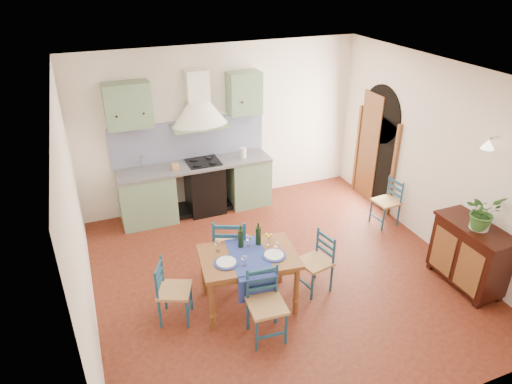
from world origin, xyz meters
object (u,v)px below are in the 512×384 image
sideboard (469,253)px  potted_plant (483,212)px  chair_near (266,304)px  dining_table (249,261)px

sideboard → potted_plant: (-0.02, -0.05, 0.66)m
sideboard → chair_near: bearing=177.3°
chair_near → sideboard: size_ratio=0.85×
potted_plant → sideboard: bearing=70.2°
chair_near → potted_plant: size_ratio=1.87×
dining_table → sideboard: dining_table is taller
chair_near → sideboard: bearing=-2.7°
sideboard → dining_table: bearing=165.9°
sideboard → potted_plant: 0.67m
potted_plant → chair_near: bearing=176.4°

